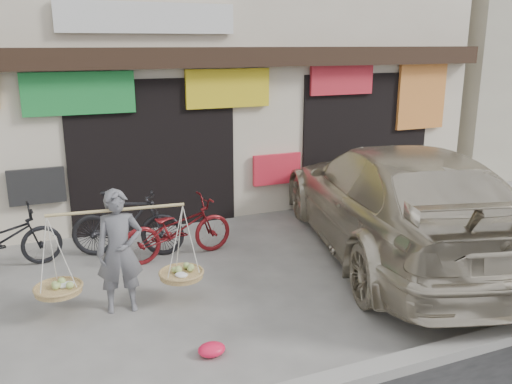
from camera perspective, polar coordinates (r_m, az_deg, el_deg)
name	(u,v)px	position (r m, az deg, el deg)	size (l,w,h in m)	color
ground	(219,309)	(7.13, -3.86, -12.15)	(70.00, 70.00, 0.00)	gray
shophouse_block	(120,36)	(12.57, -14.17, 15.67)	(14.00, 6.32, 7.00)	beige
street_vendor	(120,256)	(7.01, -14.12, -6.58)	(2.07, 0.72, 1.58)	slate
bike_1	(127,224)	(8.81, -13.40, -3.26)	(0.51, 1.79, 1.07)	black
bike_2	(177,229)	(8.61, -8.27, -3.86)	(0.63, 1.81, 0.95)	maroon
suv	(395,200)	(8.89, 14.45, -0.80)	(3.95, 6.56, 1.78)	#BEB299
red_bag	(212,349)	(6.16, -4.69, -16.20)	(0.31, 0.25, 0.14)	#F81740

